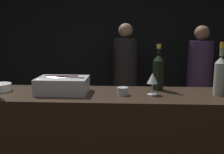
{
  "coord_description": "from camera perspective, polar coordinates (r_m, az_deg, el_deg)",
  "views": [
    {
      "loc": [
        0.1,
        -1.54,
        1.54
      ],
      "look_at": [
        0.0,
        0.29,
        1.21
      ],
      "focal_mm": 40.0,
      "sensor_mm": 36.0,
      "label": 1
    }
  ],
  "objects": [
    {
      "name": "wall_back_chalkboard",
      "position": [
        4.22,
        1.83,
        8.23
      ],
      "size": [
        6.4,
        0.06,
        2.8
      ],
      "color": "black",
      "rests_on": "ground_plane"
    },
    {
      "name": "ice_bin_with_bottles",
      "position": [
        1.9,
        -11.29,
        -1.64
      ],
      "size": [
        0.37,
        0.26,
        0.12
      ],
      "color": "silver",
      "rests_on": "bar_counter"
    },
    {
      "name": "bowl_white",
      "position": [
        2.12,
        -24.27,
        -2.12
      ],
      "size": [
        0.17,
        0.17,
        0.06
      ],
      "color": "silver",
      "rests_on": "bar_counter"
    },
    {
      "name": "wine_glass",
      "position": [
        1.82,
        9.24,
        -0.45
      ],
      "size": [
        0.08,
        0.08,
        0.16
      ],
      "color": "silver",
      "rests_on": "bar_counter"
    },
    {
      "name": "candle_votive",
      "position": [
        1.81,
        2.45,
        -3.24
      ],
      "size": [
        0.08,
        0.08,
        0.06
      ],
      "color": "silver",
      "rests_on": "bar_counter"
    },
    {
      "name": "champagne_bottle",
      "position": [
        1.99,
        10.52,
        1.34
      ],
      "size": [
        0.09,
        0.09,
        0.36
      ],
      "color": "black",
      "rests_on": "bar_counter"
    },
    {
      "name": "rose_wine_bottle",
      "position": [
        1.95,
        23.49,
        0.62
      ],
      "size": [
        0.08,
        0.08,
        0.38
      ],
      "color": "#9EA899",
      "rests_on": "bar_counter"
    },
    {
      "name": "person_in_hoodie",
      "position": [
        3.81,
        19.31,
        0.05
      ],
      "size": [
        0.35,
        0.35,
        1.64
      ],
      "rotation": [
        0.0,
        0.0,
        3.1
      ],
      "color": "black",
      "rests_on": "ground_plane"
    },
    {
      "name": "person_blond_tee",
      "position": [
        3.7,
        3.04,
        0.65
      ],
      "size": [
        0.36,
        0.36,
        1.67
      ],
      "rotation": [
        0.0,
        0.0,
        -0.45
      ],
      "color": "black",
      "rests_on": "ground_plane"
    }
  ]
}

